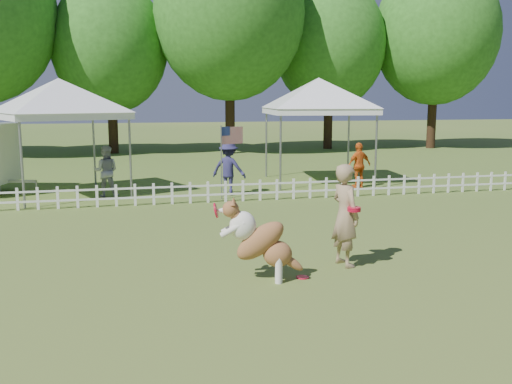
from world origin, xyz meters
TOP-DOWN VIEW (x-y plane):
  - ground at (0.00, 0.00)m, footprint 120.00×120.00m
  - picket_fence at (0.00, 7.00)m, footprint 22.00×0.08m
  - handler at (1.19, 0.46)m, footprint 0.57×0.73m
  - dog at (-0.43, -0.05)m, footprint 1.34×0.74m
  - frisbee_on_turf at (0.26, -0.07)m, footprint 0.25×0.25m
  - canopy_tent_left at (-4.29, 9.24)m, footprint 4.29×4.29m
  - canopy_tent_right at (4.01, 10.02)m, footprint 3.72×3.72m
  - flag_pole at (0.21, 7.46)m, footprint 0.78×0.42m
  - spectator_a at (-3.04, 8.69)m, footprint 0.81×0.67m
  - spectator_b at (0.56, 8.17)m, footprint 1.21×1.06m
  - spectator_c at (4.94, 8.56)m, footprint 0.92×0.55m
  - tree_center_left at (-3.00, 22.50)m, footprint 6.00×6.00m
  - tree_center_right at (3.00, 21.00)m, footprint 7.60×7.60m
  - tree_right at (9.00, 22.50)m, footprint 6.20×6.20m
  - tree_far_right at (15.00, 21.50)m, footprint 7.00×7.00m

SIDE VIEW (x-z plane):
  - ground at x=0.00m, z-range 0.00..0.00m
  - frisbee_on_turf at x=0.26m, z-range 0.00..0.02m
  - picket_fence at x=0.00m, z-range 0.00..0.60m
  - dog at x=-0.43m, z-range 0.00..1.32m
  - spectator_c at x=4.94m, z-range 0.00..1.47m
  - spectator_a at x=-3.04m, z-range 0.00..1.51m
  - spectator_b at x=0.56m, z-range 0.00..1.62m
  - handler at x=1.19m, z-range 0.00..1.79m
  - flag_pole at x=0.21m, z-range 0.00..2.13m
  - canopy_tent_left at x=-4.29m, z-range 0.00..3.40m
  - canopy_tent_right at x=4.01m, z-range 0.00..3.50m
  - tree_center_left at x=-3.00m, z-range 0.00..9.80m
  - tree_right at x=9.00m, z-range 0.00..10.40m
  - tree_far_right at x=15.00m, z-range 0.00..11.40m
  - tree_center_right at x=3.00m, z-range 0.00..12.60m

